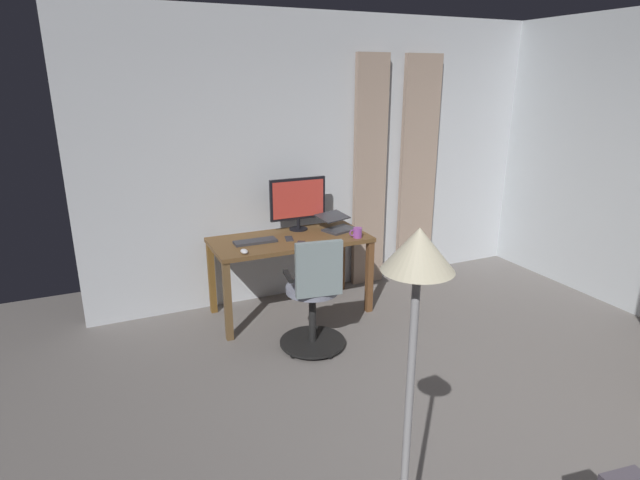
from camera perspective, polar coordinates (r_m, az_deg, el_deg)
ground_plane at (r=3.63m, az=22.08°, el=-21.02°), size 7.64×7.64×0.00m
back_room_partition at (r=5.34m, az=0.74°, el=9.10°), size 4.90×0.10×2.80m
curtain_left_panel at (r=5.80m, az=10.84°, el=7.64°), size 0.44×0.06×2.43m
curtain_right_panel at (r=5.48m, az=5.56°, el=7.29°), size 0.37×0.06×2.43m
desk at (r=4.84m, az=-3.34°, el=-0.85°), size 1.47×0.68×0.76m
office_chair at (r=4.21m, az=-0.64°, el=-6.54°), size 0.56×0.56×1.00m
computer_monitor at (r=4.99m, az=-2.47°, el=4.41°), size 0.57×0.18×0.51m
computer_keyboard at (r=4.69m, az=-7.22°, el=-0.16°), size 0.39×0.13×0.02m
laptop at (r=5.04m, az=1.92°, el=1.72°), size 0.39×0.40×0.15m
computer_mouse at (r=4.42m, az=-8.44°, el=-1.26°), size 0.06×0.10×0.04m
cell_phone_face_up at (r=4.62m, az=-2.17°, el=-0.41°), size 0.13×0.16×0.01m
cell_phone_by_monitor at (r=4.77m, az=-3.47°, el=0.16°), size 0.10×0.16×0.01m
mug_tea at (r=4.81m, az=4.16°, el=0.82°), size 0.13×0.08×0.09m
floor_lamp at (r=1.86m, az=10.32°, el=-10.82°), size 0.28×0.28×1.73m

